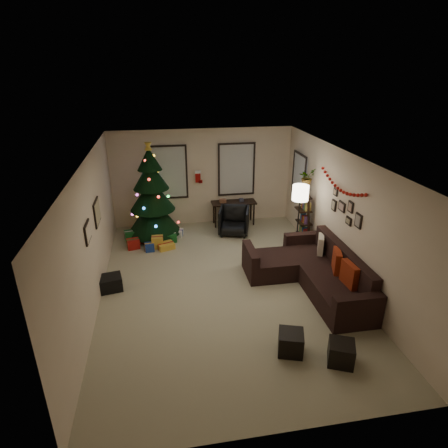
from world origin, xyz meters
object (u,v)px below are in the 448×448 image
(christmas_tree, at_px, (152,198))
(bookshelf, at_px, (305,218))
(desk_chair, at_px, (234,221))
(desk, at_px, (234,204))
(sofa, at_px, (313,273))

(christmas_tree, height_order, bookshelf, christmas_tree)
(desk_chair, bearing_deg, christmas_tree, -168.87)
(desk_chair, bearing_deg, desk, 95.47)
(christmas_tree, relative_size, bookshelf, 1.70)
(sofa, bearing_deg, bookshelf, 75.46)
(desk_chair, distance_m, bookshelf, 1.93)
(christmas_tree, xyz_separation_m, sofa, (3.25, -3.01, -0.79))
(bookshelf, bearing_deg, desk, 131.13)
(christmas_tree, bearing_deg, bookshelf, -18.03)
(christmas_tree, bearing_deg, sofa, -42.88)
(desk, bearing_deg, bookshelf, -48.87)
(desk, bearing_deg, sofa, -74.03)
(desk_chair, bearing_deg, sofa, -52.47)
(sofa, xyz_separation_m, desk, (-1.00, 3.48, 0.31))
(sofa, height_order, bookshelf, bookshelf)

